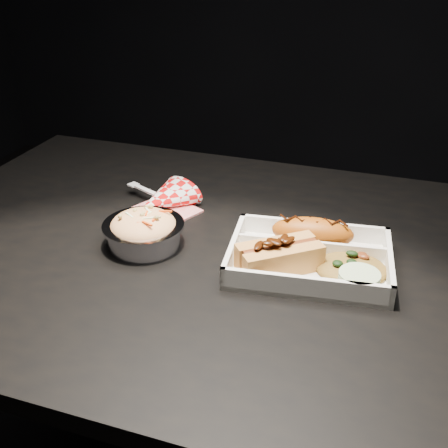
{
  "coord_description": "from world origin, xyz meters",
  "views": [
    {
      "loc": [
        0.25,
        -0.77,
        1.23
      ],
      "look_at": [
        -0.0,
        -0.03,
        0.81
      ],
      "focal_mm": 45.0,
      "sensor_mm": 36.0,
      "label": 1
    }
  ],
  "objects": [
    {
      "name": "hotdog",
      "position": [
        0.1,
        -0.05,
        0.78
      ],
      "size": [
        0.14,
        0.13,
        0.06
      ],
      "rotation": [
        0.0,
        0.0,
        0.67
      ],
      "color": "#CE8D46",
      "rests_on": "food_tray"
    },
    {
      "name": "fried_rice_mound",
      "position": [
        0.2,
        -0.02,
        0.77
      ],
      "size": [
        0.12,
        0.1,
        0.03
      ],
      "primitive_type": "ellipsoid",
      "rotation": [
        0.0,
        0.0,
        0.12
      ],
      "color": "olive",
      "rests_on": "food_tray"
    },
    {
      "name": "napkin_fork",
      "position": [
        -0.17,
        0.1,
        0.77
      ],
      "size": [
        0.17,
        0.14,
        0.1
      ],
      "rotation": [
        0.0,
        0.0,
        -0.42
      ],
      "color": "red",
      "rests_on": "dining_table"
    },
    {
      "name": "fried_pastry",
      "position": [
        0.13,
        0.04,
        0.78
      ],
      "size": [
        0.14,
        0.07,
        0.05
      ],
      "primitive_type": "ellipsoid",
      "rotation": [
        0.0,
        0.0,
        0.12
      ],
      "color": "#A34E10",
      "rests_on": "food_tray"
    },
    {
      "name": "dining_table",
      "position": [
        0.0,
        0.0,
        0.66
      ],
      "size": [
        1.2,
        0.8,
        0.75
      ],
      "color": "black",
      "rests_on": "ground"
    },
    {
      "name": "food_tray",
      "position": [
        0.14,
        -0.01,
        0.76
      ],
      "size": [
        0.27,
        0.21,
        0.04
      ],
      "rotation": [
        0.0,
        0.0,
        0.12
      ],
      "color": "silver",
      "rests_on": "dining_table"
    },
    {
      "name": "cupcake_liner",
      "position": [
        0.22,
        -0.07,
        0.77
      ],
      "size": [
        0.06,
        0.06,
        0.03
      ],
      "primitive_type": "cylinder",
      "color": "beige",
      "rests_on": "food_tray"
    },
    {
      "name": "foil_coleslaw_cup",
      "position": [
        -0.14,
        -0.04,
        0.78
      ],
      "size": [
        0.14,
        0.14,
        0.07
      ],
      "color": "silver",
      "rests_on": "dining_table"
    }
  ]
}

